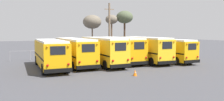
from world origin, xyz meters
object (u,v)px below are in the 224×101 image
at_px(school_bus_0, 50,53).
at_px(traffic_cone, 135,73).
at_px(school_bus_5, 166,49).
at_px(bare_tree_1, 92,22).
at_px(bare_tree_0, 112,20).
at_px(school_bus_1, 74,51).
at_px(school_bus_3, 119,49).
at_px(school_bus_2, 102,50).
at_px(school_bus_4, 144,48).
at_px(utility_pole, 109,28).
at_px(bare_tree_2, 125,18).

xyz_separation_m(school_bus_0, traffic_cone, (6.29, -7.47, -1.44)).
bearing_deg(school_bus_5, bare_tree_1, 95.63).
relative_size(school_bus_5, bare_tree_0, 1.27).
bearing_deg(bare_tree_0, school_bus_1, -127.67).
xyz_separation_m(school_bus_3, traffic_cone, (-2.98, -9.02, -1.50)).
xyz_separation_m(school_bus_1, school_bus_2, (3.09, -1.41, 0.07)).
bearing_deg(school_bus_4, school_bus_5, -10.43).
xyz_separation_m(school_bus_2, bare_tree_0, (9.91, 18.26, 4.69)).
relative_size(school_bus_3, utility_pole, 1.15).
bearing_deg(school_bus_2, school_bus_0, -179.08).
bearing_deg(school_bus_4, bare_tree_1, 87.88).
xyz_separation_m(school_bus_1, school_bus_3, (6.18, 0.04, 0.04)).
xyz_separation_m(school_bus_5, utility_pole, (-3.11, 11.78, 3.02)).
distance_m(school_bus_5, bare_tree_0, 19.44).
distance_m(bare_tree_0, bare_tree_2, 2.94).
height_order(school_bus_5, bare_tree_1, bare_tree_1).
bearing_deg(school_bus_0, school_bus_5, -1.69).
bearing_deg(school_bus_1, bare_tree_1, 64.31).
relative_size(bare_tree_2, traffic_cone, 15.06).
relative_size(school_bus_2, utility_pole, 1.08).
height_order(school_bus_0, traffic_cone, school_bus_0).
distance_m(school_bus_3, school_bus_4, 3.41).
bearing_deg(utility_pole, school_bus_3, -107.43).
bearing_deg(bare_tree_0, traffic_cone, -110.79).
xyz_separation_m(school_bus_1, bare_tree_2, (15.78, 16.10, 5.36)).
bearing_deg(school_bus_2, school_bus_3, 25.17).
distance_m(school_bus_2, bare_tree_0, 21.30).
bearing_deg(utility_pole, traffic_cone, -107.84).
height_order(school_bus_2, bare_tree_1, bare_tree_1).
height_order(school_bus_1, school_bus_3, school_bus_3).
relative_size(school_bus_2, school_bus_5, 1.01).
relative_size(school_bus_3, bare_tree_0, 1.36).
bearing_deg(bare_tree_2, bare_tree_0, 164.96).
height_order(bare_tree_0, traffic_cone, bare_tree_0).
height_order(utility_pole, bare_tree_2, utility_pole).
relative_size(school_bus_3, traffic_cone, 18.39).
relative_size(school_bus_5, utility_pole, 1.07).
distance_m(school_bus_3, bare_tree_2, 19.45).
xyz_separation_m(school_bus_2, school_bus_3, (3.09, 1.45, -0.03)).
height_order(school_bus_3, bare_tree_2, bare_tree_2).
xyz_separation_m(school_bus_0, bare_tree_0, (16.09, 18.36, 4.79)).
distance_m(school_bus_3, traffic_cone, 9.62).
xyz_separation_m(school_bus_0, bare_tree_2, (18.87, 17.61, 5.38)).
distance_m(school_bus_0, school_bus_4, 12.36).
relative_size(school_bus_0, bare_tree_1, 1.26).
bearing_deg(school_bus_4, bare_tree_2, 69.57).
distance_m(school_bus_0, school_bus_2, 6.18).
height_order(school_bus_1, bare_tree_1, bare_tree_1).
distance_m(utility_pole, bare_tree_2, 9.39).
bearing_deg(school_bus_3, bare_tree_1, 79.41).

